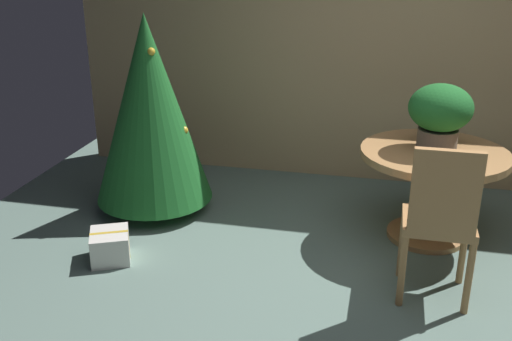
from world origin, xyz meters
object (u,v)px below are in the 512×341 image
object	(u,v)px
round_dining_table	(432,179)
wooden_chair_near	(440,216)
flower_vase	(440,112)
gift_box_cream	(110,246)
holiday_tree	(150,110)

from	to	relation	value
round_dining_table	wooden_chair_near	size ratio (longest dim) A/B	1.03
flower_vase	gift_box_cream	world-z (taller)	flower_vase
flower_vase	holiday_tree	world-z (taller)	holiday_tree
gift_box_cream	flower_vase	bearing A→B (deg)	22.27
wooden_chair_near	round_dining_table	bearing A→B (deg)	90.00
flower_vase	round_dining_table	bearing A→B (deg)	-100.69
holiday_tree	gift_box_cream	bearing A→B (deg)	-88.80
wooden_chair_near	holiday_tree	distance (m)	2.41
flower_vase	wooden_chair_near	xyz separation A→B (m)	(-0.01, -0.91, -0.39)
holiday_tree	wooden_chair_near	bearing A→B (deg)	-22.24
round_dining_table	gift_box_cream	world-z (taller)	round_dining_table
round_dining_table	flower_vase	size ratio (longest dim) A/B	2.22
flower_vase	gift_box_cream	size ratio (longest dim) A/B	1.29
round_dining_table	gift_box_cream	distance (m)	2.39
round_dining_table	gift_box_cream	xyz separation A→B (m)	(-2.19, -0.86, -0.37)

